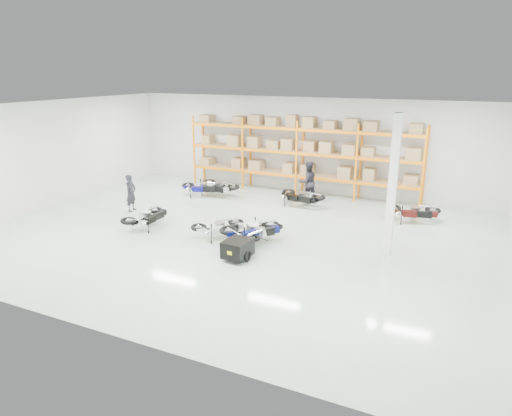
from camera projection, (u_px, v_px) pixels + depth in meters
The scene contains 14 objects.
room at pixel (237, 174), 15.84m from camera, with size 18.00×18.00×18.00m.
pallet_rack at pixel (300, 147), 21.42m from camera, with size 11.28×0.98×3.62m.
structural_column at pixel (392, 186), 14.16m from camera, with size 0.25×0.25×4.50m, color white.
moto_blue_centre at pixel (253, 227), 15.56m from camera, with size 0.84×1.89×1.16m, color #070D4A, non-canonical shape.
moto_silver_left at pixel (219, 224), 16.05m from camera, with size 0.75×1.68×1.03m, color silver, non-canonical shape.
moto_black_far_left at pixel (147, 214), 17.09m from camera, with size 0.79×1.79×1.09m, color black, non-canonical shape.
moto_touring_right at pixel (259, 229), 15.56m from camera, with size 0.74×1.67×1.02m, color black, non-canonical shape.
trailer at pixel (238, 248), 14.22m from camera, with size 0.81×1.56×0.65m.
moto_back_a at pixel (203, 185), 21.39m from camera, with size 0.80×1.79×1.09m, color #0D0B66, non-canonical shape.
moto_back_b at pixel (217, 183), 21.47m from camera, with size 0.85×1.91×1.17m, color #B4BABE, non-canonical shape.
moto_back_c at pixel (301, 194), 19.80m from camera, with size 0.81×1.81×1.11m, color black, non-canonical shape.
moto_back_d at pixel (414, 208), 17.74m from camera, with size 0.79×1.78×1.09m, color #3E0D0C, non-canonical shape.
person_left at pixel (131, 193), 19.09m from camera, with size 0.56×0.37×1.55m, color #21212A.
person_back at pixel (308, 182), 20.31m from camera, with size 0.90×0.70×1.84m, color black.
Camera 1 is at (7.20, -13.74, 5.72)m, focal length 32.00 mm.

